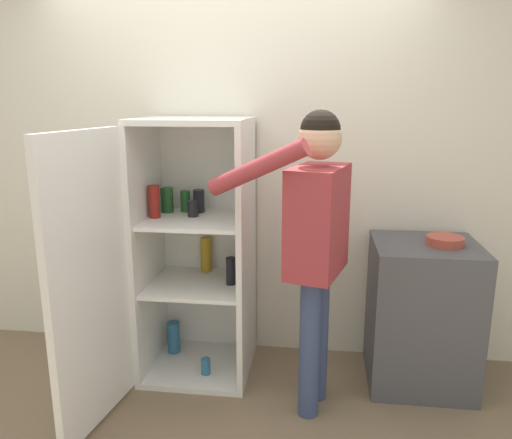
{
  "coord_description": "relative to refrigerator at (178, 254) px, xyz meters",
  "views": [
    {
      "loc": [
        0.59,
        -2.38,
        1.77
      ],
      "look_at": [
        0.2,
        0.61,
        1.04
      ],
      "focal_mm": 35.0,
      "sensor_mm": 36.0,
      "label": 1
    }
  ],
  "objects": [
    {
      "name": "person",
      "position": [
        0.85,
        -0.25,
        0.27
      ],
      "size": [
        0.76,
        0.58,
        1.72
      ],
      "color": "#384770",
      "rests_on": "ground_plane"
    },
    {
      "name": "ground_plane",
      "position": [
        0.28,
        -0.51,
        -0.83
      ],
      "size": [
        12.0,
        12.0,
        0.0
      ],
      "primitive_type": "plane",
      "color": "#7A664C"
    },
    {
      "name": "bowl",
      "position": [
        1.62,
        0.1,
        0.12
      ],
      "size": [
        0.22,
        0.22,
        0.05
      ],
      "color": "#B24738",
      "rests_on": "counter"
    },
    {
      "name": "counter",
      "position": [
        1.52,
        0.12,
        -0.37
      ],
      "size": [
        0.63,
        0.6,
        0.92
      ],
      "color": "#4C4C51",
      "rests_on": "ground_plane"
    },
    {
      "name": "refrigerator",
      "position": [
        0.0,
        0.0,
        0.0
      ],
      "size": [
        0.83,
        1.32,
        1.66
      ],
      "color": "white",
      "rests_on": "ground_plane"
    },
    {
      "name": "wall_back",
      "position": [
        0.28,
        0.47,
        0.45
      ],
      "size": [
        7.0,
        0.06,
        2.55
      ],
      "color": "silver",
      "rests_on": "ground_plane"
    }
  ]
}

